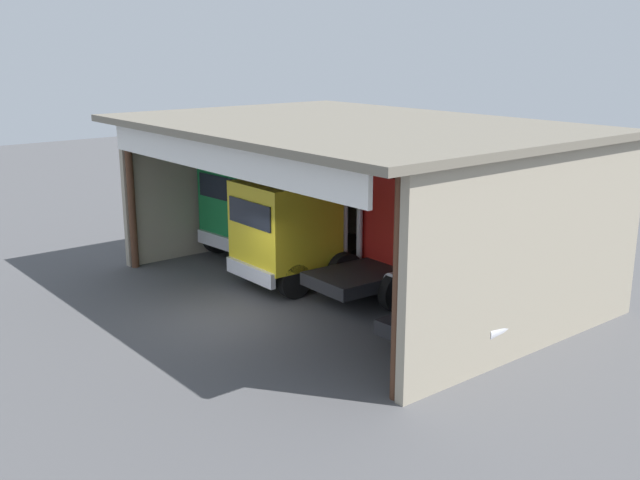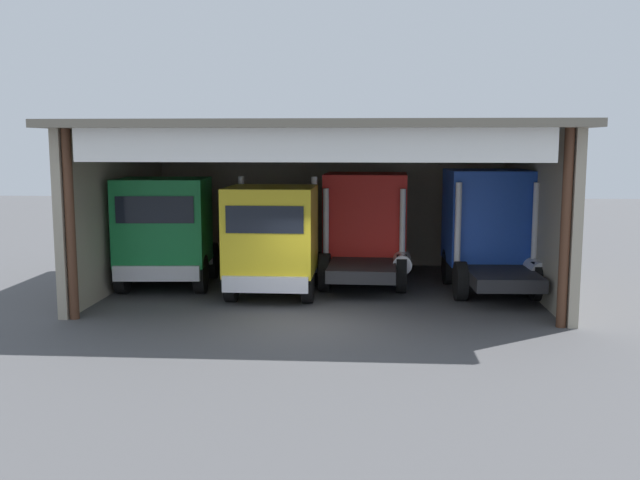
% 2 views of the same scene
% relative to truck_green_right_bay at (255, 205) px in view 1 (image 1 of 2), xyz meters
% --- Properties ---
extents(ground_plane, '(80.00, 80.00, 0.00)m').
position_rel_truck_green_right_bay_xyz_m(ground_plane, '(4.76, -4.05, -1.76)').
color(ground_plane, '#4C4C4F').
rests_on(ground_plane, ground).
extents(workshop_shed, '(13.15, 9.54, 4.96)m').
position_rel_truck_green_right_bay_xyz_m(workshop_shed, '(4.76, 1.03, 1.67)').
color(workshop_shed, '#9E937F').
rests_on(workshop_shed, ground).
extents(truck_green_right_bay, '(2.98, 5.09, 3.37)m').
position_rel_truck_green_right_bay_xyz_m(truck_green_right_bay, '(0.00, 0.00, 0.00)').
color(truck_green_right_bay, '#197F3D').
rests_on(truck_green_right_bay, ground).
extents(truck_yellow_left_bay, '(2.61, 5.30, 3.41)m').
position_rel_truck_green_right_bay_xyz_m(truck_yellow_left_bay, '(3.38, -0.88, -0.08)').
color(truck_yellow_left_bay, yellow).
rests_on(truck_yellow_left_bay, ground).
extents(truck_red_center_left_bay, '(2.77, 5.06, 3.44)m').
position_rel_truck_green_right_bay_xyz_m(truck_red_center_left_bay, '(6.06, 1.44, 0.06)').
color(truck_red_center_left_bay, red).
rests_on(truck_red_center_left_bay, ground).
extents(truck_blue_center_bay, '(2.70, 4.86, 3.60)m').
position_rel_truck_green_right_bay_xyz_m(truck_blue_center_bay, '(9.76, 0.46, 0.12)').
color(truck_blue_center_bay, '#1E47B7').
rests_on(truck_blue_center_bay, ground).
extents(oil_drum, '(0.58, 0.58, 0.90)m').
position_rel_truck_green_right_bay_xyz_m(oil_drum, '(2.95, 3.71, -1.31)').
color(oil_drum, gold).
rests_on(oil_drum, ground).
extents(tool_cart, '(0.90, 0.60, 1.00)m').
position_rel_truck_green_right_bay_xyz_m(tool_cart, '(5.60, 3.68, -1.26)').
color(tool_cart, red).
rests_on(tool_cart, ground).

